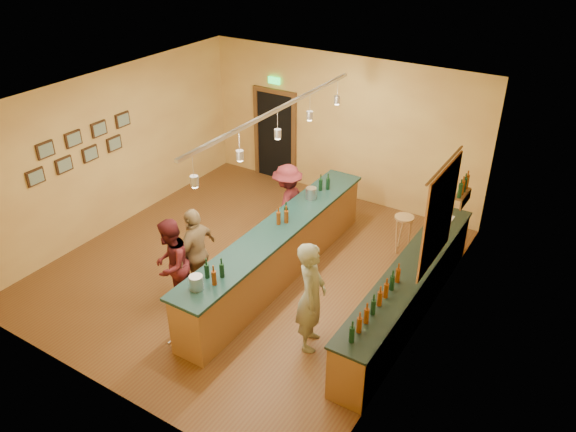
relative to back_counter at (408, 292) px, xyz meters
The scene contains 18 objects.
floor 3.01m from the back_counter, behind, with size 7.00×7.00×0.00m, color brown.
ceiling 4.03m from the back_counter, behind, with size 6.50×7.00×0.02m, color silver.
wall_back 4.59m from the back_counter, 131.80° to the left, with size 6.50×0.02×3.20m, color #BC8A46.
wall_front 4.86m from the back_counter, 128.91° to the right, with size 6.50×0.02×3.20m, color #BC8A46.
wall_left 6.32m from the back_counter, behind, with size 0.02×7.00×3.20m, color #BC8A46.
wall_right 1.16m from the back_counter, 32.52° to the right, with size 0.02×7.00×3.20m, color #BC8A46.
doorway 5.75m from the back_counter, 144.79° to the left, with size 1.15×0.09×2.48m.
tapestry 1.41m from the back_counter, 40.29° to the left, with size 0.03×1.40×1.60m, color maroon.
bottle_shelf 2.10m from the back_counter, 83.32° to the left, with size 0.17×0.55×0.54m.
picture_grid 6.42m from the back_counter, behind, with size 0.06×2.20×0.70m, color #382111, non-canonical shape.
back_counter is the anchor object (origin of this frame).
tasting_bar 2.35m from the back_counter, behind, with size 0.73×5.10×1.38m.
pendant_track 3.42m from the back_counter, behind, with size 0.11×4.60×0.50m.
bartender 1.75m from the back_counter, 125.64° to the right, with size 0.65×0.43×1.79m, color gray.
customer_a 3.83m from the back_counter, 152.60° to the right, with size 0.78×0.61×1.60m, color #59191E.
customer_b 3.51m from the back_counter, 158.25° to the right, with size 0.96×0.40×1.65m, color #997A51.
customer_c 3.07m from the back_counter, 161.18° to the left, with size 1.04×0.60×1.62m, color #59191E.
bar_stool 1.99m from the back_counter, 113.97° to the left, with size 0.37×0.37×0.75m.
Camera 1 is at (5.16, -6.93, 5.95)m, focal length 35.00 mm.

